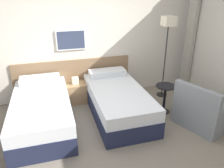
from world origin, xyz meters
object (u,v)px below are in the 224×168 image
bed_near_door (42,111)px  floor_lamp (168,29)px  bed_near_window (117,101)px  side_table (165,94)px  nightstand (76,92)px  armchair (203,112)px

bed_near_door → floor_lamp: floor_lamp is taller
bed_near_window → side_table: size_ratio=3.41×
floor_lamp → nightstand: bearing=172.6°
bed_near_door → side_table: bearing=-5.1°
bed_near_door → armchair: size_ratio=1.85×
floor_lamp → armchair: floor_lamp is taller
nightstand → floor_lamp: bearing=-7.4°
floor_lamp → bed_near_window: bearing=-158.9°
bed_near_door → side_table: (2.41, -0.22, 0.12)m
floor_lamp → side_table: 1.40m
nightstand → floor_lamp: (2.02, -0.26, 1.34)m
bed_near_window → nightstand: bearing=133.8°
bed_near_door → nightstand: (0.73, 0.76, -0.06)m
floor_lamp → side_table: floor_lamp is taller
bed_near_window → armchair: size_ratio=1.85×
bed_near_door → floor_lamp: size_ratio=1.11×
side_table → armchair: armchair is taller
bed_near_window → floor_lamp: bearing=21.1°
floor_lamp → side_table: size_ratio=3.08×
nightstand → side_table: bearing=-30.2°
nightstand → armchair: 2.67m
bed_near_door → armchair: 2.99m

